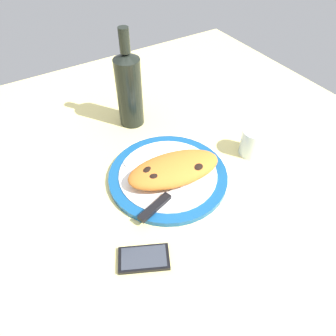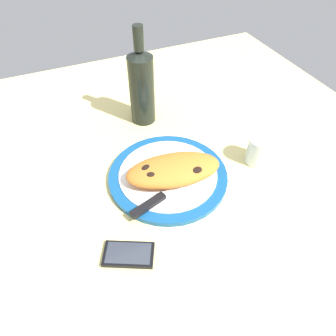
# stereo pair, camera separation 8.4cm
# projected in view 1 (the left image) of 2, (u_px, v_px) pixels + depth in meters

# --- Properties ---
(ground_plane) EXTENTS (1.50, 1.50, 0.03)m
(ground_plane) POSITION_uv_depth(u_px,v_px,m) (168.00, 181.00, 0.88)
(ground_plane) COLOR #E5D684
(plate) EXTENTS (0.33, 0.33, 0.02)m
(plate) POSITION_uv_depth(u_px,v_px,m) (168.00, 175.00, 0.86)
(plate) COLOR navy
(plate) RESTS_ON ground_plane
(calzone) EXTENTS (0.27, 0.16, 0.05)m
(calzone) POSITION_uv_depth(u_px,v_px,m) (174.00, 169.00, 0.83)
(calzone) COLOR orange
(calzone) RESTS_ON plate
(fork) EXTENTS (0.15, 0.02, 0.00)m
(fork) POSITION_uv_depth(u_px,v_px,m) (144.00, 158.00, 0.89)
(fork) COLOR silver
(fork) RESTS_ON plate
(knife) EXTENTS (0.22, 0.08, 0.01)m
(knife) POSITION_uv_depth(u_px,v_px,m) (162.00, 201.00, 0.78)
(knife) COLOR silver
(knife) RESTS_ON plate
(smartphone) EXTENTS (0.13, 0.10, 0.01)m
(smartphone) POSITION_uv_depth(u_px,v_px,m) (144.00, 258.00, 0.69)
(smartphone) COLOR black
(smartphone) RESTS_ON ground_plane
(water_glass) EXTENTS (0.07, 0.07, 0.08)m
(water_glass) POSITION_uv_depth(u_px,v_px,m) (252.00, 143.00, 0.91)
(water_glass) COLOR silver
(water_glass) RESTS_ON ground_plane
(wine_bottle) EXTENTS (0.08, 0.08, 0.31)m
(wine_bottle) POSITION_uv_depth(u_px,v_px,m) (129.00, 88.00, 0.95)
(wine_bottle) COLOR black
(wine_bottle) RESTS_ON ground_plane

